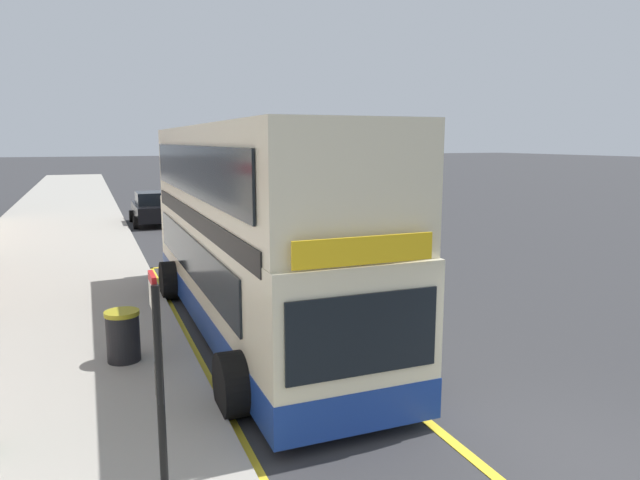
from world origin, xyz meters
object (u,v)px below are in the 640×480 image
object	(u,v)px
parked_car_navy_far	(215,179)
litter_bin	(123,336)
double_decker_bus	(250,236)
bus_stop_sign	(158,366)
parked_car_black_kerbside	(153,208)

from	to	relation	value
parked_car_navy_far	litter_bin	bearing A→B (deg)	-106.87
parked_car_navy_far	litter_bin	distance (m)	41.58
double_decker_bus	bus_stop_sign	distance (m)	6.32
parked_car_black_kerbside	litter_bin	xyz separation A→B (m)	(-2.51, -18.79, -0.19)
double_decker_bus	parked_car_navy_far	xyz separation A→B (m)	(7.33, 38.94, -1.27)
double_decker_bus	parked_car_black_kerbside	bearing A→B (deg)	90.88
parked_car_black_kerbside	double_decker_bus	bearing A→B (deg)	88.10
bus_stop_sign	parked_car_black_kerbside	size ratio (longest dim) A/B	0.60
double_decker_bus	bus_stop_sign	world-z (taller)	double_decker_bus
double_decker_bus	parked_car_black_kerbside	xyz separation A→B (m)	(-0.27, 17.40, -1.27)
bus_stop_sign	parked_car_black_kerbside	world-z (taller)	bus_stop_sign
double_decker_bus	bus_stop_sign	size ratio (longest dim) A/B	4.43
parked_car_black_kerbside	bus_stop_sign	bearing A→B (deg)	81.43
bus_stop_sign	litter_bin	xyz separation A→B (m)	(-0.17, 4.35, -1.03)
double_decker_bus	parked_car_navy_far	bearing A→B (deg)	79.33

